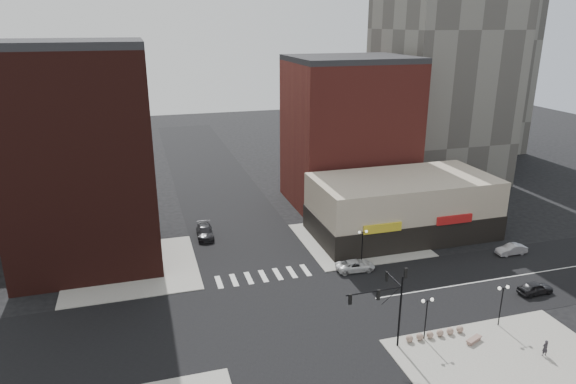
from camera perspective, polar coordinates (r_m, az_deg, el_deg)
name	(u,v)px	position (r m, az deg, el deg)	size (l,w,h in m)	color
ground	(284,313)	(52.59, -0.44, -13.32)	(240.00, 240.00, 0.00)	black
road_ew	(284,313)	(52.59, -0.44, -13.31)	(200.00, 14.00, 0.02)	black
road_ns	(284,313)	(52.59, -0.44, -13.30)	(14.00, 200.00, 0.02)	black
sidewalk_nw	(132,268)	(63.81, -16.95, -8.08)	(15.00, 15.00, 0.12)	gray
sidewalk_ne	(358,240)	(69.20, 7.82, -5.27)	(15.00, 15.00, 0.12)	gray
sidewalk_se	(515,370)	(49.06, 23.89, -17.63)	(18.00, 14.00, 0.12)	gray
building_nw	(81,160)	(63.67, -22.06, 3.28)	(16.00, 15.00, 25.00)	#341410
building_ne_midrise	(349,134)	(80.71, 6.74, 6.39)	(18.00, 15.00, 22.00)	maroon
building_ne_row	(402,211)	(71.19, 12.56, -2.04)	(24.20, 12.20, 8.00)	#B4A68F
traffic_signal	(389,297)	(46.21, 11.17, -11.39)	(5.59, 3.09, 7.77)	black
street_lamp_se_a	(427,308)	(48.62, 15.17, -12.38)	(1.22, 0.32, 4.16)	black
street_lamp_se_b	(502,296)	(52.93, 22.72, -10.57)	(1.22, 0.32, 4.16)	black
street_lamp_ne	(363,238)	(61.54, 8.29, -5.11)	(1.22, 0.32, 4.16)	black
bollard_row	(435,334)	(50.64, 16.02, -14.90)	(5.90, 0.65, 0.65)	#8B7160
white_suv	(355,266)	(60.86, 7.50, -8.11)	(2.12, 4.59, 1.28)	silver
dark_sedan_east	(535,288)	(61.58, 25.77, -9.58)	(1.57, 3.90, 1.33)	black
silver_sedan	(511,249)	(70.13, 23.56, -5.87)	(1.37, 3.92, 1.29)	#A7A6AC
dark_sedan_north	(205,232)	(70.16, -9.22, -4.37)	(2.13, 5.24, 1.52)	black
pedestrian	(545,348)	(51.34, 26.66, -15.23)	(0.56, 0.37, 1.53)	#2A272D
stone_bench	(474,340)	(51.05, 19.95, -15.19)	(1.85, 1.17, 0.41)	#8C6C60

